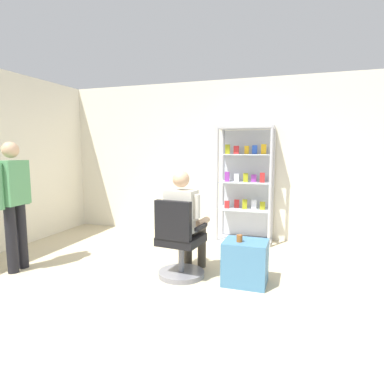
# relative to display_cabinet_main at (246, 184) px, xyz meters

# --- Properties ---
(ground_plane) EXTENTS (7.20, 7.20, 0.00)m
(ground_plane) POSITION_rel_display_cabinet_main_xyz_m (-0.40, -2.76, -0.97)
(ground_plane) COLOR #C6B793
(back_wall) EXTENTS (6.00, 0.10, 2.70)m
(back_wall) POSITION_rel_display_cabinet_main_xyz_m (-0.40, 0.24, 0.38)
(back_wall) COLOR silver
(back_wall) RESTS_ON ground
(display_cabinet_main) EXTENTS (0.90, 0.45, 1.90)m
(display_cabinet_main) POSITION_rel_display_cabinet_main_xyz_m (0.00, 0.00, 0.00)
(display_cabinet_main) COLOR #B7B7BC
(display_cabinet_main) RESTS_ON ground
(office_chair) EXTENTS (0.59, 0.56, 0.96)m
(office_chair) POSITION_rel_display_cabinet_main_xyz_m (-0.48, -1.86, -0.57)
(office_chair) COLOR slate
(office_chair) RESTS_ON ground
(seated_shopkeeper) EXTENTS (0.52, 0.59, 1.29)m
(seated_shopkeeper) POSITION_rel_display_cabinet_main_xyz_m (-0.46, -1.70, -0.25)
(seated_shopkeeper) COLOR #3F382D
(seated_shopkeeper) RESTS_ON ground
(storage_crate) EXTENTS (0.49, 0.42, 0.50)m
(storage_crate) POSITION_rel_display_cabinet_main_xyz_m (0.30, -1.78, -0.72)
(storage_crate) COLOR teal
(storage_crate) RESTS_ON ground
(tea_glass) EXTENTS (0.07, 0.07, 0.08)m
(tea_glass) POSITION_rel_display_cabinet_main_xyz_m (0.23, -1.83, -0.42)
(tea_glass) COLOR brown
(tea_glass) RESTS_ON storage_crate
(standing_customer) EXTENTS (0.26, 0.52, 1.63)m
(standing_customer) POSITION_rel_display_cabinet_main_xyz_m (-2.53, -2.27, -0.03)
(standing_customer) COLOR black
(standing_customer) RESTS_ON ground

